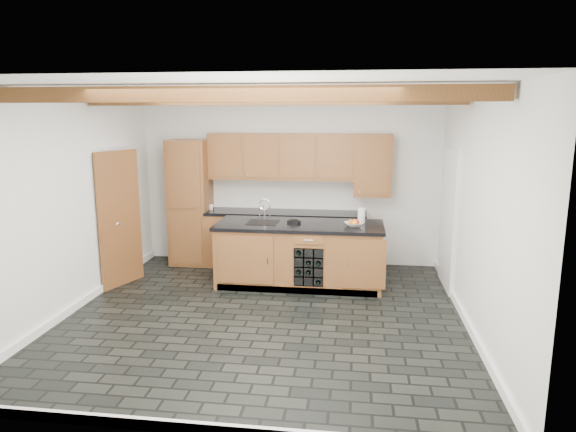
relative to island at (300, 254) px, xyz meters
name	(u,v)px	position (x,y,z in m)	size (l,w,h in m)	color
ground	(264,316)	(-0.31, -1.28, -0.46)	(5.00, 5.00, 0.00)	black
room_shell	(264,191)	(-0.39, -0.75, 1.06)	(5.01, 5.00, 5.00)	white
back_cabinetry	(265,208)	(-0.68, 0.95, 0.51)	(3.65, 0.62, 2.20)	#935B2F
island	(300,254)	(0.00, 0.00, 0.00)	(2.48, 0.96, 0.93)	#935B2F
faucet	(263,220)	(-0.56, 0.05, 0.50)	(0.45, 0.40, 0.34)	black
kitchen_scale	(294,221)	(-0.09, 0.04, 0.49)	(0.20, 0.15, 0.05)	black
fruit_bowl	(354,224)	(0.79, -0.08, 0.50)	(0.25, 0.25, 0.06)	beige
fruit_cluster	(354,222)	(0.79, -0.08, 0.53)	(0.16, 0.17, 0.07)	#AB1D16
paper_towel	(361,215)	(0.90, 0.20, 0.57)	(0.11, 0.11, 0.22)	white
mug	(211,207)	(-1.61, 0.92, 0.51)	(0.09, 0.09, 0.08)	white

